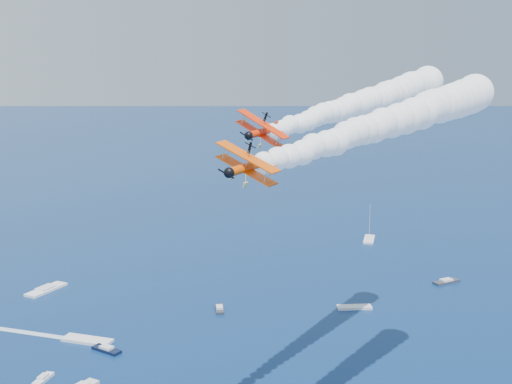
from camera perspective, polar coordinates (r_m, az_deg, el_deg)
biplane_lead at (r=99.55m, az=0.52°, el=5.16°), size 10.96×12.45×9.17m
biplane_trail at (r=75.22m, az=-0.69°, el=2.15°), size 9.82×11.42×8.08m
smoke_trail_lead at (r=130.17m, az=9.39°, el=7.64°), size 74.25×52.34×12.67m
smoke_trail_trail at (r=104.66m, az=11.73°, el=5.98°), size 73.95×45.17×12.67m
spectator_boats at (r=172.33m, az=-17.11°, el=-12.01°), size 241.08×177.08×0.70m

